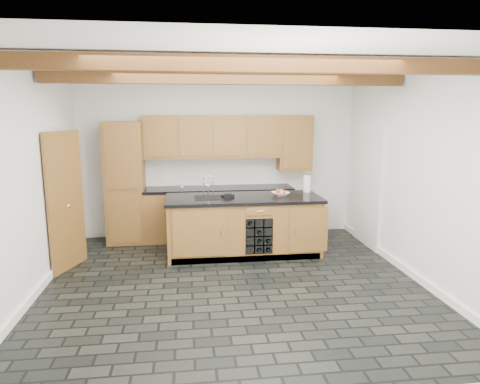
# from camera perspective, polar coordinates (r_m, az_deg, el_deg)

# --- Properties ---
(ground) EXTENTS (5.00, 5.00, 0.00)m
(ground) POSITION_cam_1_polar(r_m,az_deg,el_deg) (5.80, -0.81, -12.30)
(ground) COLOR black
(ground) RESTS_ON ground
(room_shell) EXTENTS (5.01, 5.00, 5.00)m
(room_shell) POSITION_cam_1_polar(r_m,az_deg,el_deg) (5.91, -2.24, 3.49)
(room_shell) COLOR white
(room_shell) RESTS_ON ground
(back_cabinetry) EXTENTS (3.65, 0.62, 2.20)m
(back_cabinetry) POSITION_cam_1_polar(r_m,az_deg,el_deg) (7.65, -5.49, 0.95)
(back_cabinetry) COLOR brown
(back_cabinetry) RESTS_ON ground
(island) EXTENTS (2.48, 0.96, 0.93)m
(island) POSITION_cam_1_polar(r_m,az_deg,el_deg) (6.89, 0.53, -4.47)
(island) COLOR brown
(island) RESTS_ON ground
(faucet) EXTENTS (0.45, 0.40, 0.34)m
(faucet) POSITION_cam_1_polar(r_m,az_deg,el_deg) (6.78, -4.19, -0.42)
(faucet) COLOR black
(faucet) RESTS_ON island
(kitchen_scale) EXTENTS (0.21, 0.16, 0.06)m
(kitchen_scale) POSITION_cam_1_polar(r_m,az_deg,el_deg) (6.75, -1.62, -0.51)
(kitchen_scale) COLOR black
(kitchen_scale) RESTS_ON island
(fruit_bowl) EXTENTS (0.34, 0.34, 0.07)m
(fruit_bowl) POSITION_cam_1_polar(r_m,az_deg,el_deg) (6.90, 5.41, -0.25)
(fruit_bowl) COLOR white
(fruit_bowl) RESTS_ON island
(fruit_cluster) EXTENTS (0.16, 0.17, 0.07)m
(fruit_cluster) POSITION_cam_1_polar(r_m,az_deg,el_deg) (6.89, 5.41, 0.04)
(fruit_cluster) COLOR #B21817
(fruit_cluster) RESTS_ON fruit_bowl
(paper_towel) EXTENTS (0.13, 0.13, 0.28)m
(paper_towel) POSITION_cam_1_polar(r_m,az_deg,el_deg) (7.28, 8.94, 1.08)
(paper_towel) COLOR white
(paper_towel) RESTS_ON island
(mug) EXTENTS (0.10, 0.10, 0.08)m
(mug) POSITION_cam_1_polar(r_m,az_deg,el_deg) (7.67, -7.79, 0.86)
(mug) COLOR white
(mug) RESTS_ON back_cabinetry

